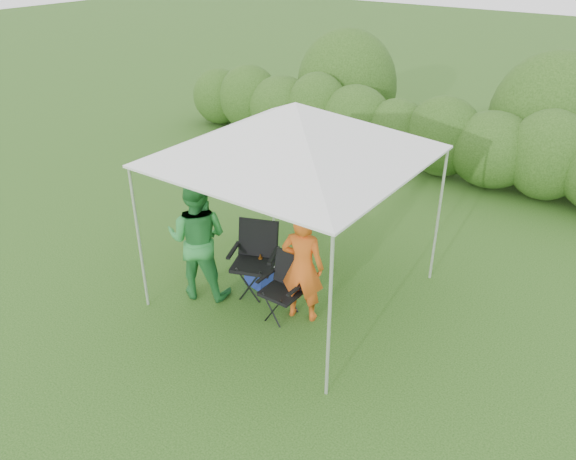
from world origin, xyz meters
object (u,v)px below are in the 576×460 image
Objects in this scene: chair_right at (285,283)px; man at (303,267)px; canopy at (295,131)px; cooler at (259,275)px; woman at (198,238)px; chair_left at (255,253)px.

man is (0.22, 0.09, 0.29)m from chair_right.
canopy reaches higher than cooler.
chair_right is at bearing -14.72° from cooler.
canopy is 1.78m from man.
chair_right is 0.57× the size of man.
man reaches higher than chair_right.
chair_right is at bearing 169.32° from woman.
cooler is (-0.73, 0.36, -0.34)m from chair_right.
woman is at bearing -167.04° from chair_right.
woman is at bearing -2.53° from man.
chair_left is 0.86m from woman.
cooler is at bearing -154.32° from woman.
man is (0.94, -0.17, 0.20)m from chair_left.
canopy is 1.70× the size of woman.
canopy is 2.35m from cooler.
man is (0.44, -0.44, -1.66)m from canopy.
chair_right is 0.86× the size of chair_left.
chair_left is at bearing -159.54° from woman.
woman reaches higher than chair_right.
chair_left reaches higher than chair_right.
woman is (-1.30, -0.29, 0.40)m from chair_right.
canopy is at bearing -166.02° from woman.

